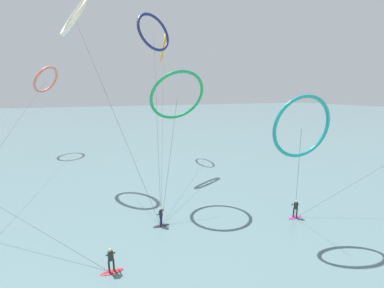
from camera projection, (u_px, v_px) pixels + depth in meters
The scene contains 10 objects.
sea_water at pixel (120, 119), 101.03m from camera, with size 400.00×200.00×0.08m, color slate.
surfer_magenta at pixel (295, 210), 21.36m from camera, with size 1.40×0.70×1.70m.
surfer_charcoal at pixel (161, 218), 20.02m from camera, with size 1.40×0.71×1.70m.
surfer_crimson at pixel (111, 262), 14.84m from camera, with size 1.40×0.61×1.70m.
kite_ivory at pixel (74, 17), 26.19m from camera, with size 8.29×16.46×21.69m.
kite_coral at pixel (46, 80), 42.69m from camera, with size 5.33×46.01×15.82m.
kite_amber at pixel (163, 48), 39.42m from camera, with size 7.74×25.44×20.89m.
kite_teal at pixel (302, 127), 16.95m from camera, with size 4.75×2.77×11.08m.
kite_navy at pixel (154, 32), 30.94m from camera, with size 5.96×16.99×21.33m.
kite_emerald at pixel (177, 96), 22.30m from camera, with size 5.69×5.66×13.17m.
Camera 1 is at (-7.88, -0.14, 11.19)m, focal length 22.23 mm.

